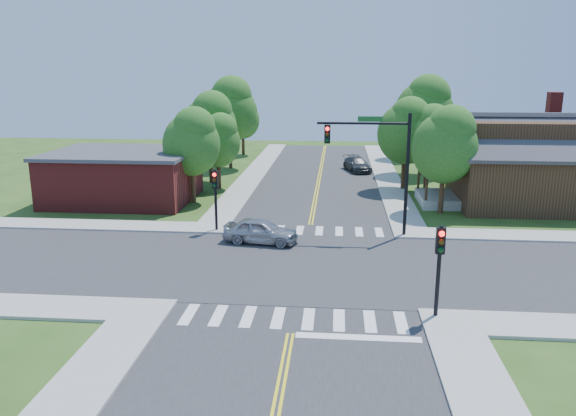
# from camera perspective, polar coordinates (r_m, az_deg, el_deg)

# --- Properties ---
(ground) EXTENTS (100.00, 100.00, 0.00)m
(ground) POSITION_cam_1_polar(r_m,az_deg,el_deg) (28.26, 1.54, -5.89)
(ground) COLOR #284816
(ground) RESTS_ON ground
(road_ns) EXTENTS (10.00, 90.00, 0.04)m
(road_ns) POSITION_cam_1_polar(r_m,az_deg,el_deg) (28.25, 1.54, -5.86)
(road_ns) COLOR #2D2D30
(road_ns) RESTS_ON ground
(road_ew) EXTENTS (90.00, 10.00, 0.04)m
(road_ew) POSITION_cam_1_polar(r_m,az_deg,el_deg) (28.25, 1.54, -5.85)
(road_ew) COLOR #2D2D30
(road_ew) RESTS_ON ground
(intersection_patch) EXTENTS (10.20, 10.20, 0.06)m
(intersection_patch) POSITION_cam_1_polar(r_m,az_deg,el_deg) (28.26, 1.54, -5.89)
(intersection_patch) COLOR #2D2D30
(intersection_patch) RESTS_ON ground
(sidewalk_ne) EXTENTS (40.00, 40.00, 0.14)m
(sidewalk_ne) POSITION_cam_1_polar(r_m,az_deg,el_deg) (45.68, 23.09, 0.79)
(sidewalk_ne) COLOR #9E9B93
(sidewalk_ne) RESTS_ON ground
(sidewalk_nw) EXTENTS (40.00, 40.00, 0.14)m
(sidewalk_nw) POSITION_cam_1_polar(r_m,az_deg,el_deg) (46.77, -16.91, 1.61)
(sidewalk_nw) COLOR #9E9B93
(sidewalk_nw) RESTS_ON ground
(crosswalk_north) EXTENTS (8.85, 2.00, 0.01)m
(crosswalk_north) POSITION_cam_1_polar(r_m,az_deg,el_deg) (34.14, 2.19, -2.29)
(crosswalk_north) COLOR white
(crosswalk_north) RESTS_ON ground
(crosswalk_south) EXTENTS (8.85, 2.00, 0.01)m
(crosswalk_south) POSITION_cam_1_polar(r_m,az_deg,el_deg) (22.52, 0.53, -11.14)
(crosswalk_south) COLOR white
(crosswalk_south) RESTS_ON ground
(centerline) EXTENTS (0.30, 90.00, 0.01)m
(centerline) POSITION_cam_1_polar(r_m,az_deg,el_deg) (28.25, 1.54, -5.81)
(centerline) COLOR yellow
(centerline) RESTS_ON ground
(stop_bar) EXTENTS (4.60, 0.45, 0.09)m
(stop_bar) POSITION_cam_1_polar(r_m,az_deg,el_deg) (21.25, 7.14, -13.02)
(stop_bar) COLOR white
(stop_bar) RESTS_ON ground
(signal_mast_ne) EXTENTS (5.30, 0.42, 7.20)m
(signal_mast_ne) POSITION_cam_1_polar(r_m,az_deg,el_deg) (32.55, 9.14, 5.40)
(signal_mast_ne) COLOR black
(signal_mast_ne) RESTS_ON ground
(signal_pole_se) EXTENTS (0.34, 0.42, 3.80)m
(signal_pole_se) POSITION_cam_1_polar(r_m,az_deg,el_deg) (22.39, 15.16, -4.59)
(signal_pole_se) COLOR black
(signal_pole_se) RESTS_ON ground
(signal_pole_nw) EXTENTS (0.34, 0.42, 3.80)m
(signal_pole_nw) POSITION_cam_1_polar(r_m,az_deg,el_deg) (33.63, -7.40, 1.95)
(signal_pole_nw) COLOR black
(signal_pole_nw) RESTS_ON ground
(house_ne) EXTENTS (13.05, 8.80, 7.11)m
(house_ne) POSITION_cam_1_polar(r_m,az_deg,el_deg) (43.40, 23.23, 4.53)
(house_ne) COLOR #2E2010
(house_ne) RESTS_ON ground
(building_nw) EXTENTS (10.40, 8.40, 3.73)m
(building_nw) POSITION_cam_1_polar(r_m,az_deg,el_deg) (43.45, -16.36, 3.17)
(building_nw) COLOR maroon
(building_nw) RESTS_ON ground
(tree_e_a) EXTENTS (4.33, 4.11, 7.36)m
(tree_e_a) POSITION_cam_1_polar(r_m,az_deg,el_deg) (38.83, 15.78, 6.38)
(tree_e_a) COLOR #382314
(tree_e_a) RESTS_ON ground
(tree_e_b) EXTENTS (4.13, 3.92, 7.02)m
(tree_e_b) POSITION_cam_1_polar(r_m,az_deg,el_deg) (45.47, 14.18, 7.23)
(tree_e_b) COLOR #382314
(tree_e_b) RESTS_ON ground
(tree_e_c) EXTENTS (5.40, 5.13, 9.18)m
(tree_e_c) POSITION_cam_1_polar(r_m,az_deg,el_deg) (52.97, 13.76, 9.70)
(tree_e_c) COLOR #382314
(tree_e_c) RESTS_ON ground
(tree_e_d) EXTENTS (4.19, 3.98, 7.13)m
(tree_e_d) POSITION_cam_1_polar(r_m,az_deg,el_deg) (62.05, 12.17, 9.11)
(tree_e_d) COLOR #382314
(tree_e_d) RESTS_ON ground
(tree_w_a) EXTENTS (4.14, 3.93, 7.03)m
(tree_w_a) POSITION_cam_1_polar(r_m,az_deg,el_deg) (41.17, -9.71, 6.81)
(tree_w_a) COLOR #382314
(tree_w_a) RESTS_ON ground
(tree_w_b) EXTENTS (4.63, 4.40, 7.88)m
(tree_w_b) POSITION_cam_1_polar(r_m,az_deg,el_deg) (48.40, -7.90, 8.58)
(tree_w_b) COLOR #382314
(tree_w_b) RESTS_ON ground
(tree_w_c) EXTENTS (5.31, 5.05, 9.03)m
(tree_w_c) POSITION_cam_1_polar(r_m,az_deg,el_deg) (55.32, -5.91, 10.09)
(tree_w_c) COLOR #382314
(tree_w_c) RESTS_ON ground
(tree_w_d) EXTENTS (3.83, 3.64, 6.51)m
(tree_w_d) POSITION_cam_1_polar(r_m,az_deg,el_deg) (64.25, -4.56, 9.16)
(tree_w_d) COLOR #382314
(tree_w_d) RESTS_ON ground
(tree_house) EXTENTS (4.43, 4.21, 7.54)m
(tree_house) POSITION_cam_1_polar(r_m,az_deg,el_deg) (45.84, 11.96, 7.84)
(tree_house) COLOR #382314
(tree_house) RESTS_ON ground
(tree_bldg) EXTENTS (3.66, 3.48, 6.22)m
(tree_bldg) POSITION_cam_1_polar(r_m,az_deg,el_deg) (45.92, -7.06, 6.96)
(tree_bldg) COLOR #382314
(tree_bldg) RESTS_ON ground
(car_silver) EXTENTS (2.97, 4.70, 1.42)m
(car_silver) POSITION_cam_1_polar(r_m,az_deg,el_deg) (31.60, -2.78, -2.38)
(car_silver) COLOR #AAABB1
(car_silver) RESTS_ON ground
(car_dgrey) EXTENTS (4.18, 5.47, 1.31)m
(car_dgrey) POSITION_cam_1_polar(r_m,az_deg,el_deg) (54.27, 7.04, 4.38)
(car_dgrey) COLOR #2E3133
(car_dgrey) RESTS_ON ground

